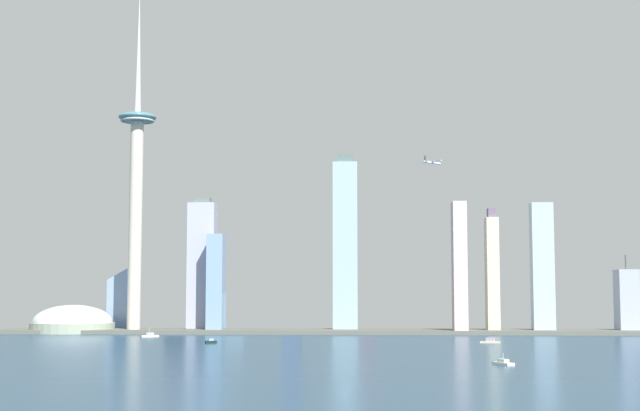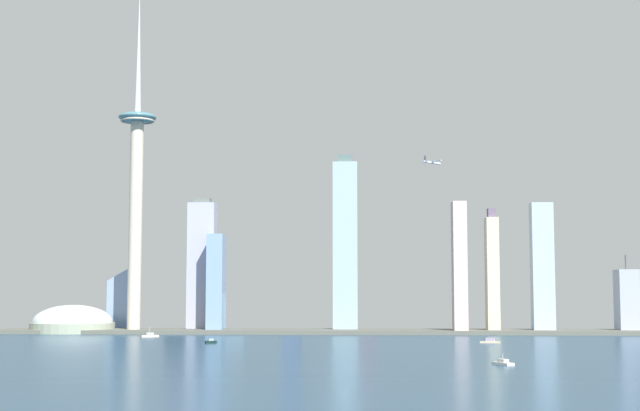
{
  "view_description": "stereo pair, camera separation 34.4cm",
  "coord_description": "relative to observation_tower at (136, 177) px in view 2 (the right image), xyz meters",
  "views": [
    {
      "loc": [
        10.45,
        -393.54,
        39.8
      ],
      "look_at": [
        -38.96,
        538.32,
        127.79
      ],
      "focal_mm": 52.49,
      "sensor_mm": 36.0,
      "label": 1
    },
    {
      "loc": [
        10.79,
        -393.52,
        39.8
      ],
      "look_at": [
        -38.96,
        538.32,
        127.79
      ],
      "focal_mm": 52.49,
      "sensor_mm": 36.0,
      "label": 2
    }
  ],
  "objects": [
    {
      "name": "skyscraper_3",
      "position": [
        -30.52,
        60.93,
        -112.87
      ],
      "size": [
        25.56,
        15.44,
        91.0
      ],
      "color": "#7B94BC",
      "rests_on": "ground"
    },
    {
      "name": "skyscraper_0",
      "position": [
        213.02,
        17.39,
        -69.78
      ],
      "size": [
        25.07,
        14.47,
        181.99
      ],
      "color": "#97B3C0",
      "rests_on": "ground"
    },
    {
      "name": "skyscraper_7",
      "position": [
        493.63,
        13.19,
        -126.52
      ],
      "size": [
        19.93,
        25.59,
        78.42
      ],
      "color": "#A3A9C2",
      "rests_on": "ground"
    },
    {
      "name": "skyscraper_6",
      "position": [
        409.91,
        7.46,
        -93.23
      ],
      "size": [
        21.4,
        17.81,
        130.29
      ],
      "color": "#A8BCD0",
      "rests_on": "ground"
    },
    {
      "name": "skyscraper_10",
      "position": [
        511.64,
        93.17,
        -74.24
      ],
      "size": [
        15.93,
        12.3,
        171.56
      ],
      "color": "#A9B1D3",
      "rests_on": "ground"
    },
    {
      "name": "boat_2",
      "position": [
        312.28,
        -402.72,
        -157.21
      ],
      "size": [
        11.18,
        15.85,
        6.26
      ],
      "rotation": [
        0.0,
        0.0,
        5.17
      ],
      "color": "white",
      "rests_on": "ground"
    },
    {
      "name": "boat_4",
      "position": [
        334.7,
        -170.52,
        -156.82
      ],
      "size": [
        16.48,
        9.47,
        4.32
      ],
      "rotation": [
        0.0,
        0.0,
        2.82
      ],
      "color": "beige",
      "rests_on": "ground"
    },
    {
      "name": "skyscraper_9",
      "position": [
        233.07,
        84.33,
        -116.54
      ],
      "size": [
        26.4,
        13.0,
        89.03
      ],
      "color": "#775C64",
      "rests_on": "ground"
    },
    {
      "name": "skyscraper_2",
      "position": [
        19.49,
        107.63,
        -72.38
      ],
      "size": [
        20.84,
        13.01,
        174.59
      ],
      "color": "gray",
      "rests_on": "ground"
    },
    {
      "name": "skyscraper_11",
      "position": [
        205.6,
        106.61,
        -100.44
      ],
      "size": [
        17.65,
        19.6,
        123.05
      ],
      "color": "#76ABAD",
      "rests_on": "ground"
    },
    {
      "name": "stadium_dome",
      "position": [
        -64.92,
        7.99,
        -149.4
      ],
      "size": [
        84.72,
        84.72,
        36.15
      ],
      "color": "#949E88",
      "rests_on": "ground"
    },
    {
      "name": "skyscraper_8",
      "position": [
        91.18,
        79.66,
        -137.56
      ],
      "size": [
        22.89,
        26.11,
        44.16
      ],
      "color": "#90AEC3",
      "rests_on": "ground"
    },
    {
      "name": "boat_3",
      "position": [
        110.37,
        -186.53,
        -156.97
      ],
      "size": [
        9.72,
        6.87,
        3.74
      ],
      "rotation": [
        0.0,
        0.0,
        3.56
      ],
      "color": "black",
      "rests_on": "ground"
    },
    {
      "name": "boat_1",
      "position": [
        36.03,
        -82.88,
        -156.82
      ],
      "size": [
        16.32,
        13.48,
        9.99
      ],
      "rotation": [
        0.0,
        0.0,
        3.76
      ],
      "color": "beige",
      "rests_on": "ground"
    },
    {
      "name": "skyscraper_12",
      "position": [
        360.37,
        8.56,
        -98.76
      ],
      "size": [
        12.11,
        21.99,
        125.03
      ],
      "color": "beige",
      "rests_on": "ground"
    },
    {
      "name": "ground_plane",
      "position": [
        227.32,
        -542.81,
        -158.37
      ],
      "size": [
        6000.0,
        6000.0,
        0.0
      ],
      "primitive_type": "plane",
      "color": "navy"
    },
    {
      "name": "airplane",
      "position": [
        301.3,
        6.95,
        13.96
      ],
      "size": [
        20.91,
        20.97,
        7.29
      ],
      "rotation": [
        0.0,
        0.0,
        0.77
      ],
      "color": "silver"
    },
    {
      "name": "observation_tower",
      "position": [
        0.0,
        0.0,
        0.0
      ],
      "size": [
        38.55,
        38.55,
        355.15
      ],
      "color": "beige",
      "rests_on": "ground"
    },
    {
      "name": "skyscraper_4",
      "position": [
        152.35,
        92.18,
        -71.39
      ],
      "size": [
        18.53,
        23.99,
        173.95
      ],
      "color": "slate",
      "rests_on": "ground"
    },
    {
      "name": "skyscraper_13",
      "position": [
        63.01,
        31.7,
        -90.33
      ],
      "size": [
        27.91,
        23.36,
        139.47
      ],
      "color": "#A6A8C9",
      "rests_on": "ground"
    },
    {
      "name": "waterfront_pier",
      "position": [
        227.32,
        2.59,
        -156.43
      ],
      "size": [
        722.71,
        63.38,
        3.89
      ],
      "primitive_type": "cube",
      "color": "#585A50",
      "rests_on": "ground"
    },
    {
      "name": "skyscraper_1",
      "position": [
        326.44,
        -6.82,
        -93.21
      ],
      "size": [
        13.5,
        26.39,
        130.31
      ],
      "color": "beige",
      "rests_on": "ground"
    },
    {
      "name": "skyscraper_5",
      "position": [
        82.53,
        5.26,
        -108.57
      ],
      "size": [
        16.19,
        27.63,
        99.6
      ],
      "color": "#799AC3",
      "rests_on": "ground"
    }
  ]
}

